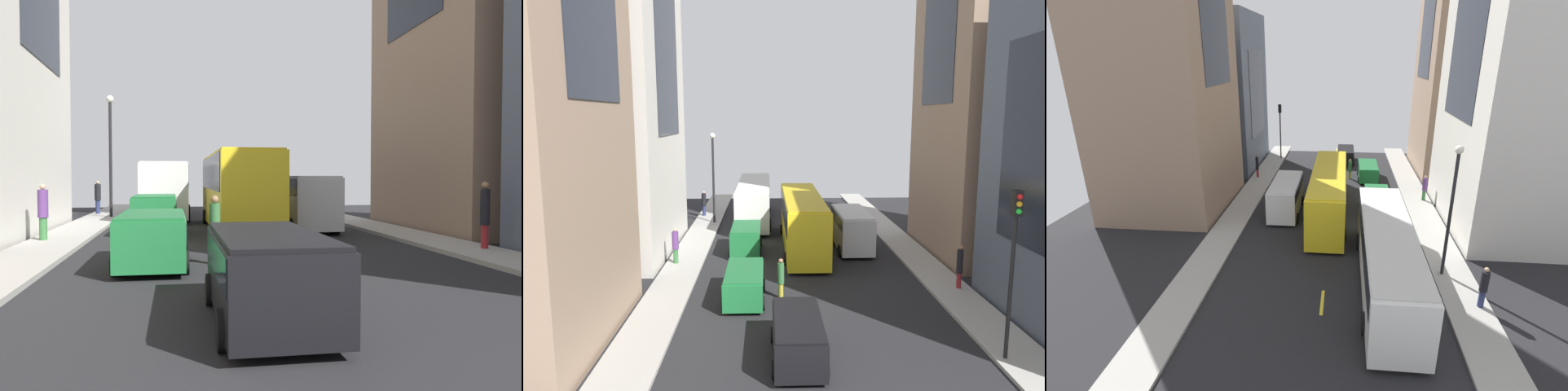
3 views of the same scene
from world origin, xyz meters
The scene contains 19 objects.
ground_plane centered at (0.00, 0.00, 0.00)m, with size 40.30×40.30×0.00m, color black.
sidewalk_west centered at (-7.06, 0.00, 0.07)m, with size 2.18×44.00×0.15m, color #9E9B93.
sidewalk_east centered at (7.06, 0.00, 0.07)m, with size 2.18×44.00×0.15m, color #9E9B93.
lane_stripe_1 centered at (0.00, -10.50, 0.01)m, with size 0.16×2.00×0.01m, color yellow.
lane_stripe_2 centered at (0.00, 0.00, 0.01)m, with size 0.16×2.00×0.01m, color yellow.
lane_stripe_3 centered at (0.00, 10.50, 0.01)m, with size 0.16×2.00×0.01m, color yellow.
lane_stripe_4 centered at (0.00, 21.00, 0.01)m, with size 0.16×2.00×0.01m, color yellow.
city_bus_white centered at (-3.24, 8.60, 2.01)m, with size 2.80×12.54×3.35m.
streetcar_yellow centered at (0.18, -0.23, 2.12)m, with size 2.70×12.25×3.59m.
delivery_van_white centered at (3.44, -0.60, 1.51)m, with size 2.25×5.68×2.58m.
car_green_0 centered at (-3.26, -9.62, 0.89)m, with size 1.96×4.23×1.51m.
car_green_1 centered at (-3.53, -1.10, 1.01)m, with size 2.03×4.08×1.72m.
car_black_2 centered at (-1.07, -15.55, 0.92)m, with size 1.95×4.31×1.57m.
pedestrian_crossing_mid centered at (-7.56, -3.93, 1.27)m, with size 0.38×0.38×2.12m.
pedestrian_walking_far centered at (7.50, -8.75, 1.35)m, with size 0.31×0.31×2.22m.
pedestrian_waiting_curb centered at (-1.51, -9.50, 1.06)m, with size 0.32×0.32×1.99m.
pedestrian_crossing_near centered at (-7.64, 10.26, 1.29)m, with size 0.39×0.39×2.15m.
traffic_light_near_corner centered at (6.37, -16.08, 4.37)m, with size 0.32×0.44×6.09m.
streetlamp_near centered at (-6.47, 7.45, 4.58)m, with size 0.44×0.44×7.27m.
Camera 2 is at (-2.18, -32.41, 8.73)m, focal length 34.13 mm.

